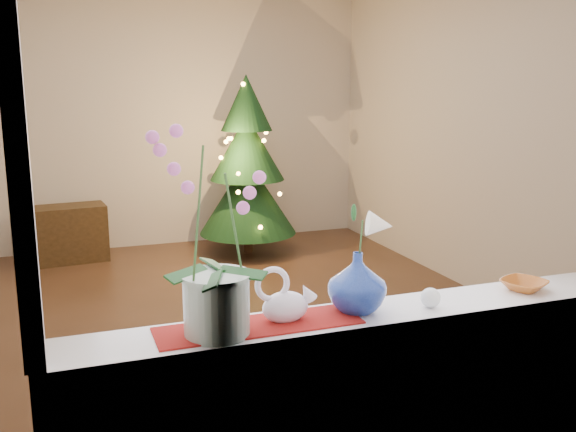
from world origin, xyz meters
The scene contains 15 objects.
ground centered at (0.00, 0.00, 0.00)m, with size 5.00×5.00×0.00m, color #392517.
wall_back centered at (0.00, 2.50, 1.35)m, with size 4.50×0.10×2.70m, color beige.
wall_front centered at (0.00, -2.50, 1.35)m, with size 4.50×0.10×2.70m, color beige.
wall_right centered at (2.25, 0.00, 1.35)m, with size 0.10×5.00×2.70m, color beige.
windowsill centered at (0.00, -2.37, 0.90)m, with size 2.20×0.26×0.04m, color white.
window_frame centered at (0.00, -2.47, 1.70)m, with size 2.22×0.06×1.60m, color white, non-canonical shape.
runner centered at (-0.38, -2.37, 0.92)m, with size 0.70×0.20×0.01m, color maroon.
orchid_pot centered at (-0.53, -2.39, 1.26)m, with size 0.23×0.23×0.68m, color beige, non-canonical shape.
swan centered at (-0.28, -2.36, 1.01)m, with size 0.22×0.10×0.19m, color white, non-canonical shape.
blue_vase centered at (-0.01, -2.35, 1.05)m, with size 0.24×0.24×0.25m, color navy.
lily centered at (-0.01, -2.35, 1.26)m, with size 0.14×0.08×0.19m, color white, non-canonical shape.
paperweight centered at (0.26, -2.40, 0.96)m, with size 0.07×0.07×0.07m, color white.
amber_dish centered at (0.72, -2.36, 0.94)m, with size 0.14×0.14×0.04m, color #A4541C.
xmas_tree centered at (0.81, 1.84, 0.90)m, with size 0.98×0.98×1.80m, color black, non-canonical shape.
side_table centered at (-0.94, 2.12, 0.28)m, with size 0.73×0.37×0.55m, color black.
Camera 1 is at (-0.98, -4.32, 1.73)m, focal length 40.00 mm.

